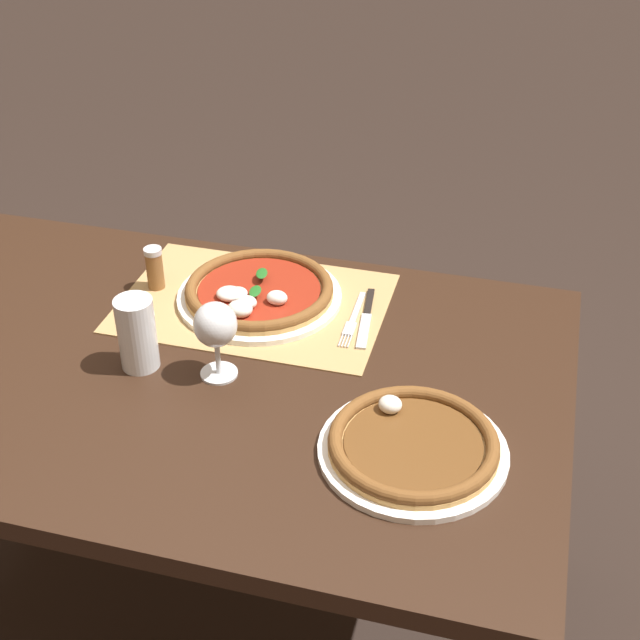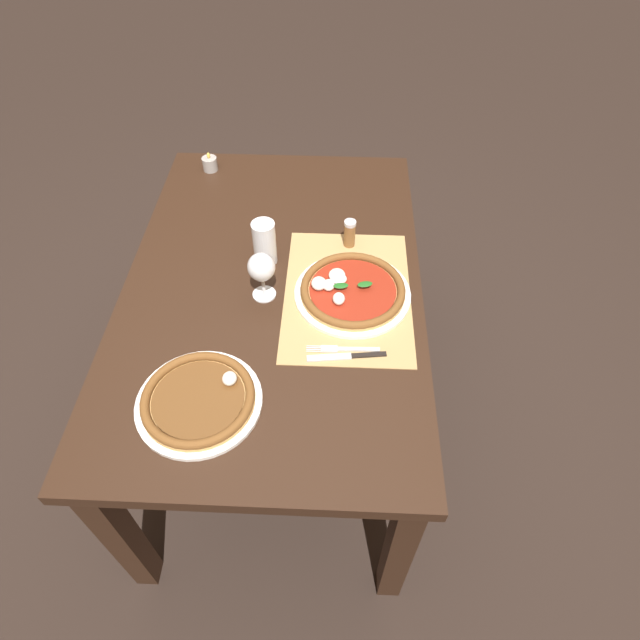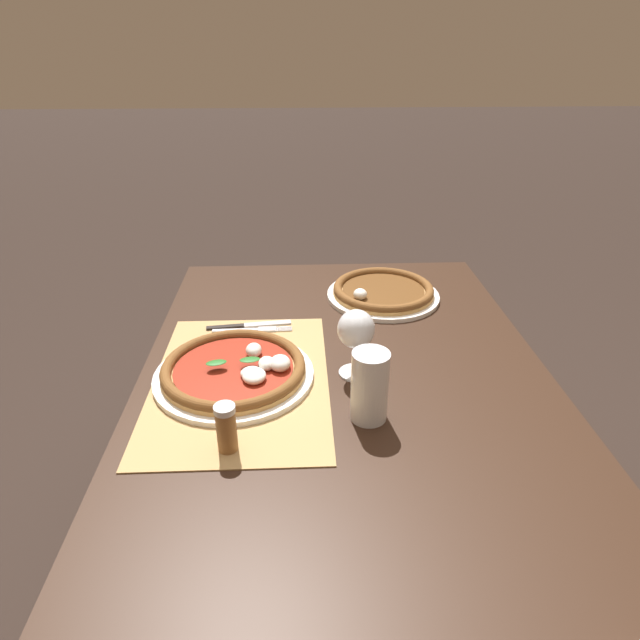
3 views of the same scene
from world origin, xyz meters
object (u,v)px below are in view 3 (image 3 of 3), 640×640
Objects in this scene: wine_glass at (356,332)px; knife at (249,325)px; pizza_far at (383,292)px; pizza_near at (235,370)px; pepper_shaker at (226,428)px; fork at (253,330)px; pint_glass at (370,387)px.

knife is (-0.23, -0.25, -0.10)m from wine_glass.
wine_glass reaches higher than pizza_far.
pizza_near is 0.23m from knife.
knife is (0.16, -0.37, -0.01)m from pizza_far.
wine_glass is 0.35m from pepper_shaker.
wine_glass reaches higher than pepper_shaker.
knife is at bearing -155.44° from fork.
wine_glass is at bearing 133.17° from pepper_shaker.
pizza_near is 2.38× the size of pint_glass.
pizza_near is 0.23m from pepper_shaker.
pepper_shaker reaches higher than pizza_far.
pint_glass reaches higher than fork.
pepper_shaker reaches higher than knife.
wine_glass reaches higher than knife.
pizza_near is 0.55m from pizza_far.
fork is (-0.35, -0.25, -0.06)m from pint_glass.
pizza_far is at bearing 149.20° from pepper_shaker.
pizza_far is at bearing 117.52° from fork.
pizza_near is 0.21m from fork.
pizza_near is 1.72× the size of fork.
pizza_far reaches higher than fork.
fork is at bearing 24.56° from knife.
pizza_far is at bearing 162.82° from wine_glass.
pepper_shaker is at bearing -30.80° from pizza_far.
pizza_far is 1.58× the size of fork.
knife is 0.46m from pepper_shaker.
pizza_near reaches higher than knife.
knife is at bearing -132.32° from wine_glass.
wine_glass reaches higher than pizza_near.
wine_glass is at bearing -17.18° from pizza_far.
pint_glass is at bearing 34.39° from knife.
pepper_shaker is (0.44, -0.01, 0.04)m from fork.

